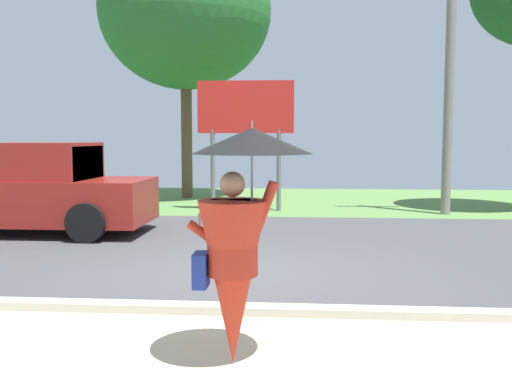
{
  "coord_description": "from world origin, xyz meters",
  "views": [
    {
      "loc": [
        0.9,
        -8.33,
        1.99
      ],
      "look_at": [
        0.15,
        1.0,
        1.1
      ],
      "focal_mm": 40.48,
      "sensor_mm": 36.0,
      "label": 1
    }
  ],
  "objects": [
    {
      "name": "utility_pole",
      "position": [
        4.62,
        6.88,
        3.9
      ],
      "size": [
        1.8,
        0.24,
        7.45
      ],
      "color": "gray",
      "rests_on": "ground_plane"
    },
    {
      "name": "tree_center_back",
      "position": [
        -2.89,
        10.45,
        6.04
      ],
      "size": [
        5.54,
        5.54,
        8.58
      ],
      "color": "brown",
      "rests_on": "ground_plane"
    },
    {
      "name": "monk_pedestrian",
      "position": [
        0.35,
        -3.45,
        1.12
      ],
      "size": [
        1.09,
        1.03,
        2.13
      ],
      "rotation": [
        0.0,
        0.0,
        0.01
      ],
      "color": "#B22D1E",
      "rests_on": "ground_plane"
    },
    {
      "name": "ground_plane",
      "position": [
        0.0,
        2.95,
        -0.05
      ],
      "size": [
        40.0,
        22.0,
        0.2
      ],
      "color": "#424244"
    },
    {
      "name": "roadside_billboard",
      "position": [
        -0.63,
        7.22,
        2.55
      ],
      "size": [
        2.6,
        0.12,
        3.5
      ],
      "color": "slate",
      "rests_on": "ground_plane"
    },
    {
      "name": "pickup_truck",
      "position": [
        -4.84,
        3.19,
        0.87
      ],
      "size": [
        5.2,
        2.28,
        1.88
      ],
      "rotation": [
        0.0,
        0.0,
        0.13
      ],
      "color": "maroon",
      "rests_on": "ground_plane"
    }
  ]
}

